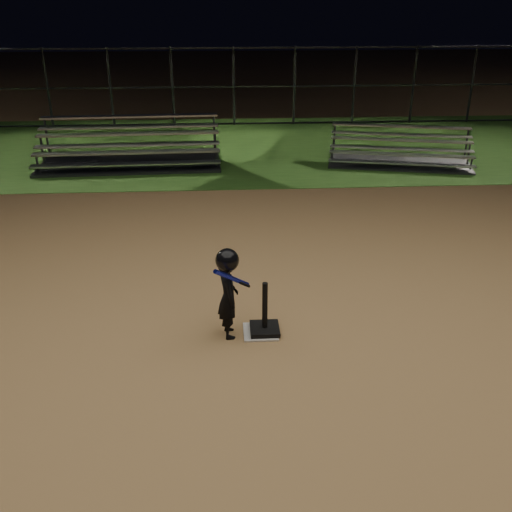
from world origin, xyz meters
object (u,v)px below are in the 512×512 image
at_px(home_plate, 261,332).
at_px(bleacher_left, 130,155).
at_px(batting_tee, 265,323).
at_px(child_batter, 228,291).
at_px(bleacher_right, 399,157).

xyz_separation_m(home_plate, bleacher_left, (-2.81, 8.33, 0.22)).
distance_m(home_plate, batting_tee, 0.15).
bearing_deg(bleacher_left, batting_tee, -73.25).
bearing_deg(child_batter, home_plate, -96.16).
relative_size(batting_tee, child_batter, 0.58).
distance_m(child_batter, bleacher_right, 9.22).
bearing_deg(home_plate, child_batter, -177.41).
bearing_deg(bleacher_right, child_batter, -106.67).
xyz_separation_m(bleacher_left, bleacher_right, (6.98, -0.36, -0.05)).
height_order(batting_tee, child_batter, child_batter).
distance_m(bleacher_left, bleacher_right, 6.99).
bearing_deg(batting_tee, bleacher_right, 62.71).
height_order(batting_tee, bleacher_right, bleacher_right).
bearing_deg(batting_tee, child_batter, -177.34).
relative_size(child_batter, bleacher_left, 0.26).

